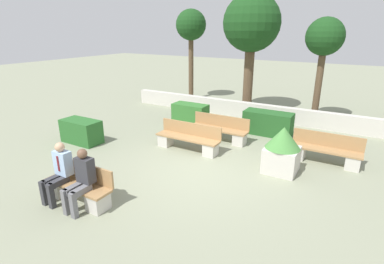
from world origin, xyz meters
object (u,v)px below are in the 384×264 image
(bench_front, at_px, (79,188))
(person_seated_woman, at_px, (81,177))
(person_seated_man, at_px, (59,170))
(bench_right_side, at_px, (219,131))
(bench_left_side, at_px, (188,140))
(planter_corner_left, at_px, (282,149))
(tree_center_left, at_px, (252,25))
(bench_back, at_px, (325,152))
(tree_center_right, at_px, (325,40))
(tree_leftmost, at_px, (191,27))

(bench_front, distance_m, person_seated_woman, 0.51)
(person_seated_man, xyz_separation_m, person_seated_woman, (0.70, -0.00, -0.00))
(bench_front, bearing_deg, bench_right_side, 78.93)
(person_seated_woman, bearing_deg, bench_left_side, 86.60)
(person_seated_woman, bearing_deg, person_seated_man, 179.99)
(planter_corner_left, xyz_separation_m, tree_center_left, (-2.98, 5.42, 3.10))
(bench_left_side, xyz_separation_m, person_seated_man, (-0.93, -3.85, 0.39))
(bench_back, height_order, tree_center_right, tree_center_right)
(bench_back, distance_m, planter_corner_left, 1.51)
(tree_leftmost, relative_size, tree_center_right, 1.13)
(bench_right_side, xyz_separation_m, person_seated_woman, (-0.68, -5.10, 0.39))
(bench_right_side, distance_m, bench_back, 3.36)
(bench_back, distance_m, person_seated_woman, 6.42)
(bench_front, bearing_deg, bench_left_side, 82.10)
(tree_center_left, bearing_deg, bench_right_side, -82.41)
(bench_front, distance_m, bench_left_side, 3.75)
(planter_corner_left, bearing_deg, bench_front, -132.77)
(bench_front, relative_size, person_seated_woman, 1.28)
(bench_back, height_order, tree_leftmost, tree_leftmost)
(bench_back, bearing_deg, bench_left_side, -156.16)
(bench_left_side, height_order, tree_center_right, tree_center_right)
(planter_corner_left, bearing_deg, bench_right_side, 152.10)
(tree_leftmost, bearing_deg, bench_left_side, -60.25)
(bench_front, height_order, tree_center_right, tree_center_right)
(bench_left_side, bearing_deg, bench_front, -100.93)
(bench_back, bearing_deg, tree_center_left, 140.08)
(person_seated_woman, height_order, tree_leftmost, tree_leftmost)
(bench_right_side, height_order, tree_center_left, tree_center_left)
(tree_center_right, bearing_deg, tree_center_left, 178.54)
(bench_front, bearing_deg, tree_center_right, 69.54)
(bench_left_side, bearing_deg, person_seated_man, -106.54)
(person_seated_woman, xyz_separation_m, tree_leftmost, (-3.31, 10.05, 2.94))
(tree_center_right, bearing_deg, bench_right_side, -120.55)
(person_seated_man, height_order, tree_center_left, tree_center_left)
(planter_corner_left, relative_size, tree_center_right, 0.31)
(tree_center_right, bearing_deg, person_seated_woman, -108.58)
(planter_corner_left, bearing_deg, bench_left_side, 179.19)
(bench_back, bearing_deg, person_seated_man, -126.08)
(bench_front, distance_m, planter_corner_left, 5.02)
(bench_front, bearing_deg, person_seated_woman, -25.52)
(planter_corner_left, distance_m, tree_center_left, 6.92)
(tree_center_right, bearing_deg, bench_back, -77.04)
(tree_center_left, xyz_separation_m, tree_center_right, (2.94, -0.08, -0.55))
(person_seated_man, distance_m, tree_leftmost, 10.79)
(bench_front, distance_m, tree_center_left, 9.73)
(person_seated_woman, distance_m, planter_corner_left, 4.92)
(planter_corner_left, bearing_deg, person_seated_man, -134.98)
(bench_right_side, height_order, bench_back, same)
(bench_front, xyz_separation_m, planter_corner_left, (3.40, 3.68, 0.33))
(bench_left_side, xyz_separation_m, planter_corner_left, (2.88, -0.04, 0.31))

